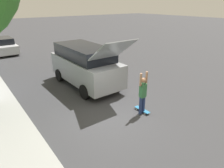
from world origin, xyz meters
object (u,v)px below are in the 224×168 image
at_px(suv_parked, 85,65).
at_px(skateboard, 142,110).
at_px(skateboarder, 143,93).
at_px(car_down_street, 3,46).

bearing_deg(suv_parked, skateboard, -84.51).
relative_size(suv_parked, skateboarder, 3.06).
distance_m(suv_parked, skateboarder, 4.16).
bearing_deg(car_down_street, skateboarder, -81.33).
xyz_separation_m(car_down_street, skateboard, (2.49, -15.43, -0.58)).
relative_size(suv_parked, car_down_street, 1.23).
bearing_deg(skateboarder, skateboard, 34.26).
bearing_deg(skateboard, skateboarder, -145.74).
height_order(skateboarder, skateboard, skateboarder).
height_order(suv_parked, skateboard, suv_parked).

